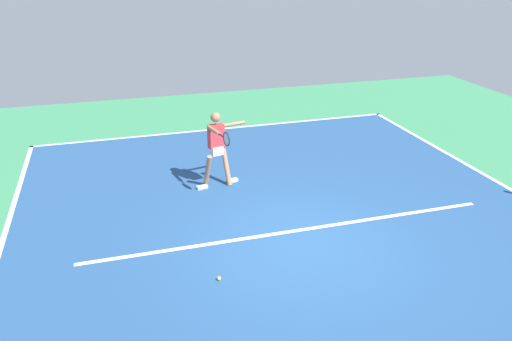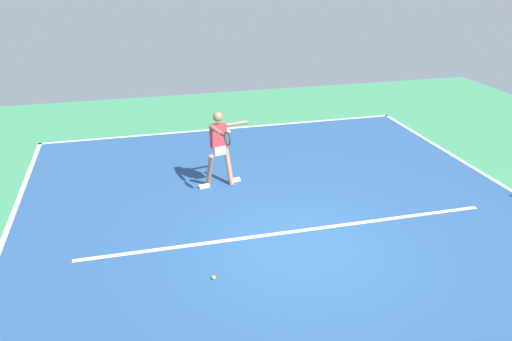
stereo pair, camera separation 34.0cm
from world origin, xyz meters
The scene contains 7 objects.
ground_plane centered at (0.00, 0.00, 0.00)m, with size 21.97×21.97×0.00m, color #388456.
court_surface centered at (0.00, 0.00, 0.00)m, with size 10.58×13.60×0.00m, color navy.
court_line_baseline_near centered at (0.00, -6.75, 0.00)m, with size 10.58×0.10×0.01m, color white.
court_line_service centered at (0.00, -0.48, 0.00)m, with size 7.93×0.10×0.01m, color white.
court_line_centre_mark centered at (0.00, -6.55, 0.00)m, with size 0.10×0.30×0.01m, color white.
tennis_player centered at (0.93, -2.87, 0.97)m, with size 1.19×1.30×1.72m.
tennis_ball_near_service_line centered at (1.72, 0.64, 0.03)m, with size 0.07×0.07×0.07m, color #C6E53D.
Camera 1 is at (3.09, 7.32, 4.85)m, focal length 35.67 mm.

